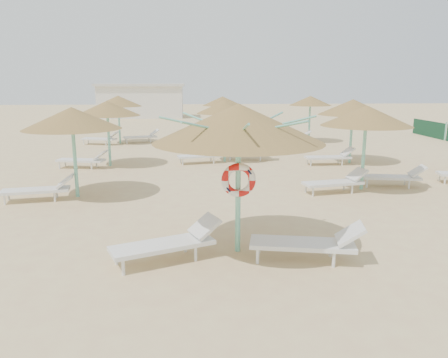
{
  "coord_description": "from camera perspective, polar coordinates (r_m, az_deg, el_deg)",
  "views": [
    {
      "loc": [
        -1.11,
        -8.88,
        3.45
      ],
      "look_at": [
        -0.4,
        0.7,
        1.3
      ],
      "focal_mm": 35.0,
      "sensor_mm": 36.0,
      "label": 1
    }
  ],
  "objects": [
    {
      "name": "ground",
      "position": [
        9.59,
        2.75,
        -8.49
      ],
      "size": [
        120.0,
        120.0,
        0.0
      ],
      "primitive_type": "plane",
      "color": "#CFB97E",
      "rests_on": "ground"
    },
    {
      "name": "main_palapa",
      "position": [
        8.59,
        1.91,
        7.21
      ],
      "size": [
        3.39,
        3.39,
        3.04
      ],
      "color": "#74CAB1",
      "rests_on": "ground"
    },
    {
      "name": "lounger_main_a",
      "position": [
        8.7,
        -7.12,
        -8.2
      ],
      "size": [
        2.24,
        1.43,
        0.79
      ],
      "rotation": [
        0.0,
        0.0,
        0.4
      ],
      "color": "silver",
      "rests_on": "ground"
    },
    {
      "name": "lounger_main_b",
      "position": [
        8.78,
        11.13,
        -8.13
      ],
      "size": [
        2.27,
        1.06,
        0.79
      ],
      "rotation": [
        0.0,
        0.0,
        -0.2
      ],
      "color": "silver",
      "rests_on": "ground"
    },
    {
      "name": "palapa_field",
      "position": [
        18.45,
        4.01,
        9.05
      ],
      "size": [
        18.2,
        14.61,
        2.73
      ],
      "color": "#74CAB1",
      "rests_on": "ground"
    },
    {
      "name": "service_hut",
      "position": [
        44.19,
        -10.73,
        10.06
      ],
      "size": [
        8.4,
        4.4,
        3.25
      ],
      "color": "silver",
      "rests_on": "ground"
    }
  ]
}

